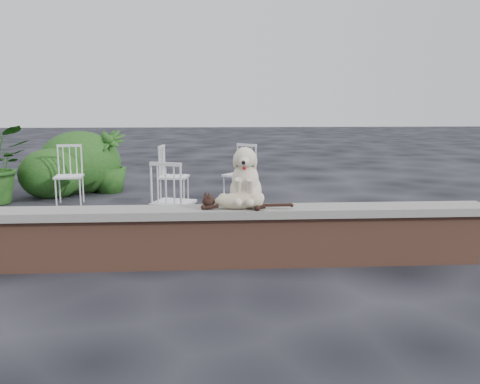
{
  "coord_description": "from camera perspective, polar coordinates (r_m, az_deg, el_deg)",
  "views": [
    {
      "loc": [
        0.3,
        -4.93,
        1.59
      ],
      "look_at": [
        0.63,
        0.2,
        0.7
      ],
      "focal_mm": 38.68,
      "sensor_mm": 36.0,
      "label": 1
    }
  ],
  "objects": [
    {
      "name": "chair_c",
      "position": [
        6.02,
        -7.35,
        -1.0
      ],
      "size": [
        0.72,
        0.72,
        0.94
      ],
      "primitive_type": null,
      "rotation": [
        0.0,
        0.0,
        2.77
      ],
      "color": "white",
      "rests_on": "ground"
    },
    {
      "name": "potted_plant_b",
      "position": [
        9.54,
        -14.27,
        3.27
      ],
      "size": [
        0.79,
        0.79,
        1.11
      ],
      "primitive_type": "imported",
      "rotation": [
        0.0,
        0.0,
        -0.34
      ],
      "color": "#164413",
      "rests_on": "ground"
    },
    {
      "name": "capstone",
      "position": [
        5.05,
        -7.02,
        -2.25
      ],
      "size": [
        6.2,
        0.4,
        0.08
      ],
      "primitive_type": "cube",
      "color": "slate",
      "rests_on": "brick_wall"
    },
    {
      "name": "chair_b",
      "position": [
        8.54,
        -18.36,
        1.77
      ],
      "size": [
        0.62,
        0.62,
        0.94
      ],
      "primitive_type": null,
      "rotation": [
        0.0,
        0.0,
        0.11
      ],
      "color": "white",
      "rests_on": "ground"
    },
    {
      "name": "ground",
      "position": [
        5.19,
        -6.89,
        -8.09
      ],
      "size": [
        60.0,
        60.0,
        0.0
      ],
      "primitive_type": "plane",
      "color": "black",
      "rests_on": "ground"
    },
    {
      "name": "chair_e",
      "position": [
        8.12,
        -7.27,
        1.79
      ],
      "size": [
        0.63,
        0.63,
        0.94
      ],
      "primitive_type": null,
      "rotation": [
        0.0,
        0.0,
        1.43
      ],
      "color": "white",
      "rests_on": "ground"
    },
    {
      "name": "dog",
      "position": [
        5.08,
        0.65,
        1.81
      ],
      "size": [
        0.47,
        0.58,
        0.6
      ],
      "primitive_type": null,
      "rotation": [
        0.0,
        0.0,
        -0.15
      ],
      "color": "beige",
      "rests_on": "capstone"
    },
    {
      "name": "chair_d",
      "position": [
        8.25,
        -0.04,
        2.0
      ],
      "size": [
        0.79,
        0.79,
        0.94
      ],
      "primitive_type": null,
      "rotation": [
        0.0,
        0.0,
        -0.7
      ],
      "color": "white",
      "rests_on": "ground"
    },
    {
      "name": "shrubbery",
      "position": [
        9.67,
        -18.26,
        2.58
      ],
      "size": [
        1.64,
        1.71,
        1.16
      ],
      "color": "#164413",
      "rests_on": "ground"
    },
    {
      "name": "cat",
      "position": [
        4.96,
        -0.15,
        -0.88
      ],
      "size": [
        1.06,
        0.4,
        0.18
      ],
      "primitive_type": null,
      "rotation": [
        0.0,
        0.0,
        -0.15
      ],
      "color": "tan",
      "rests_on": "capstone"
    },
    {
      "name": "brick_wall",
      "position": [
        5.12,
        -6.95,
        -5.43
      ],
      "size": [
        6.0,
        0.3,
        0.5
      ],
      "primitive_type": "cube",
      "color": "brown",
      "rests_on": "ground"
    }
  ]
}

